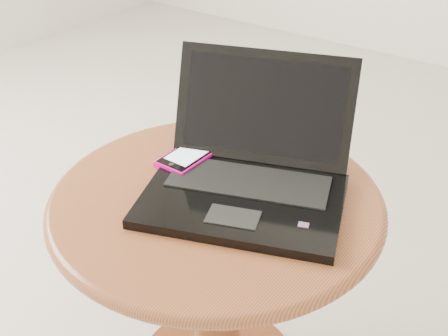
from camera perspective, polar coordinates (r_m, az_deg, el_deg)
The scene contains 4 objects.
table at distance 1.05m, azimuth -0.75°, elevation -6.94°, with size 0.57×0.57×0.45m.
laptop at distance 0.99m, azimuth 2.41°, elevation -0.37°, with size 0.41×0.40×0.20m.
phone_black at distance 1.08m, azimuth -3.13°, elevation 0.78°, with size 0.08×0.12×0.01m.
phone_pink at distance 1.07m, azimuth -3.34°, elevation 1.17°, with size 0.07×0.12×0.01m.
Camera 1 is at (0.41, -0.62, 1.02)m, focal length 47.21 mm.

